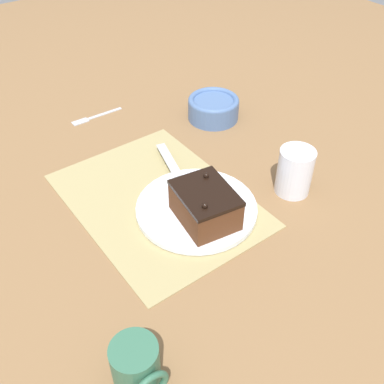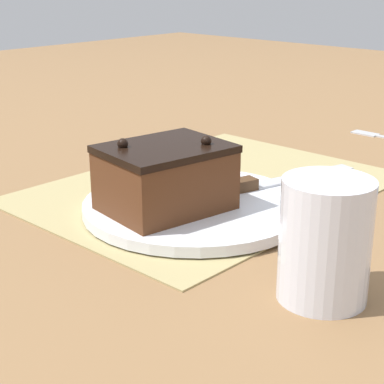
{
  "view_description": "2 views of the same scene",
  "coord_description": "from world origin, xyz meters",
  "views": [
    {
      "loc": [
        0.64,
        -0.38,
        0.67
      ],
      "look_at": [
        0.08,
        0.03,
        0.06
      ],
      "focal_mm": 42.0,
      "sensor_mm": 36.0,
      "label": 1
    },
    {
      "loc": [
        0.6,
        0.52,
        0.27
      ],
      "look_at": [
        0.1,
        0.06,
        0.04
      ],
      "focal_mm": 60.0,
      "sensor_mm": 36.0,
      "label": 2
    }
  ],
  "objects": [
    {
      "name": "ground_plane",
      "position": [
        0.0,
        0.0,
        0.0
      ],
      "size": [
        3.0,
        3.0,
        0.0
      ],
      "primitive_type": "plane",
      "color": "olive"
    },
    {
      "name": "chocolate_cake",
      "position": [
        0.12,
        0.04,
        0.05
      ],
      "size": [
        0.15,
        0.12,
        0.08
      ],
      "rotation": [
        0.0,
        0.0,
        -0.16
      ],
      "color": "#512D19",
      "rests_on": "cake_plate"
    },
    {
      "name": "placemat_woven",
      "position": [
        0.0,
        0.0,
        0.0
      ],
      "size": [
        0.46,
        0.34,
        0.0
      ],
      "primitive_type": "cube",
      "color": "tan",
      "rests_on": "ground_plane"
    },
    {
      "name": "cake_plate",
      "position": [
        0.08,
        0.05,
        0.01
      ],
      "size": [
        0.26,
        0.26,
        0.01
      ],
      "color": "white",
      "rests_on": "placemat_woven"
    },
    {
      "name": "small_bowl",
      "position": [
        -0.2,
        0.32,
        0.03
      ],
      "size": [
        0.14,
        0.14,
        0.06
      ],
      "color": "#4C6B9E",
      "rests_on": "ground_plane"
    },
    {
      "name": "serving_knife",
      "position": [
        -0.01,
        0.07,
        0.02
      ],
      "size": [
        0.23,
        0.08,
        0.01
      ],
      "rotation": [
        0.0,
        0.0,
        1.3
      ],
      "color": "#472D19",
      "rests_on": "cake_plate"
    },
    {
      "name": "dessert_fork",
      "position": [
        -0.4,
        0.04,
        0.0
      ],
      "size": [
        0.02,
        0.15,
        0.01
      ],
      "rotation": [
        0.0,
        0.0,
        3.12
      ],
      "color": "#B7BABF",
      "rests_on": "ground_plane"
    },
    {
      "name": "coffee_mug",
      "position": [
        0.33,
        -0.25,
        0.04
      ],
      "size": [
        0.08,
        0.07,
        0.09
      ],
      "color": "#33664C",
      "rests_on": "ground_plane"
    },
    {
      "name": "drinking_glass",
      "position": [
        0.15,
        0.26,
        0.05
      ],
      "size": [
        0.08,
        0.08,
        0.11
      ],
      "color": "white",
      "rests_on": "ground_plane"
    }
  ]
}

